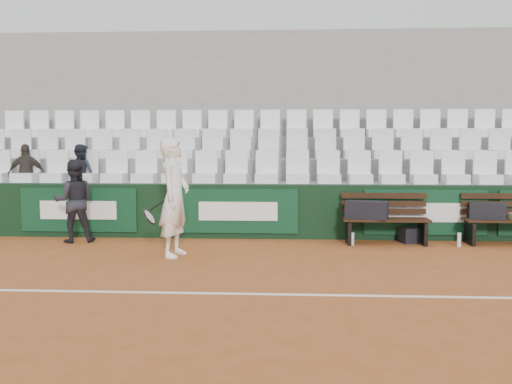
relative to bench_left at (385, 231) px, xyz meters
name	(u,v)px	position (x,y,z in m)	size (l,w,h in m)	color
ground	(226,294)	(-2.44, -3.47, -0.23)	(80.00, 80.00, 0.00)	#A05124
court_baseline	(226,294)	(-2.44, -3.47, -0.22)	(18.00, 0.06, 0.01)	white
back_barrier	(253,211)	(-2.37, 0.52, 0.28)	(18.00, 0.34, 1.00)	black
grandstand_tier_front	(252,207)	(-2.44, 1.15, 0.28)	(18.00, 0.95, 1.00)	gray
grandstand_tier_mid	(255,192)	(-2.44, 2.10, 0.50)	(18.00, 0.95, 1.45)	gray
grandstand_tier_back	(257,179)	(-2.44, 3.05, 0.72)	(18.00, 0.95, 1.90)	gray
grandstand_rear_wall	(259,125)	(-2.44, 3.68, 1.98)	(18.00, 0.30, 4.40)	gray
seat_row_front	(251,167)	(-2.44, 0.98, 1.09)	(11.90, 0.44, 0.63)	white
seat_row_mid	(254,143)	(-2.44, 1.93, 1.54)	(11.90, 0.44, 0.63)	silver
seat_row_back	(257,123)	(-2.44, 2.88, 1.99)	(11.90, 0.44, 0.63)	white
bench_left	(385,231)	(0.00, 0.00, 0.00)	(1.50, 0.56, 0.45)	black
bench_right	(508,232)	(2.12, 0.04, 0.00)	(1.50, 0.56, 0.45)	black
sports_bag_left	(367,210)	(-0.34, -0.04, 0.38)	(0.72, 0.31, 0.31)	black
sports_bag_right	(487,211)	(1.76, 0.06, 0.36)	(0.59, 0.28, 0.28)	black
sports_bag_ground	(413,235)	(0.51, 0.15, -0.09)	(0.44, 0.27, 0.27)	black
water_bottle_near	(352,239)	(-0.60, -0.16, -0.11)	(0.06, 0.06, 0.22)	silver
water_bottle_far	(459,240)	(1.21, -0.23, -0.10)	(0.07, 0.07, 0.24)	silver
tennis_player	(174,197)	(-3.49, -1.28, 0.70)	(0.78, 0.75, 1.86)	white
ball_kid	(74,201)	(-5.53, -0.13, 0.51)	(0.72, 0.56, 1.48)	black
spectator_b	(26,152)	(-6.93, 1.03, 1.38)	(0.71, 0.29, 1.20)	#322D28
spectator_c	(80,152)	(-5.83, 1.03, 1.37)	(0.58, 0.45, 1.20)	#1D222C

